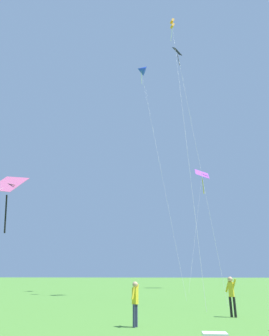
# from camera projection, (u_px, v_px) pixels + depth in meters

# --- Properties ---
(kite_blue_delta) EXTENTS (4.74, 10.43, 28.49)m
(kite_blue_delta) POSITION_uv_depth(u_px,v_px,m) (141.00, 70.00, 40.36)
(kite_blue_delta) COLOR blue
(kite_blue_delta) RESTS_ON ground_plane
(kite_purple_streamer) EXTENTS (4.70, 11.23, 17.43)m
(kite_purple_streamer) POSITION_uv_depth(u_px,v_px,m) (202.00, 178.00, 46.09)
(kite_purple_streamer) COLOR purple
(kite_purple_streamer) RESTS_ON ground_plane
(kite_orange_box) EXTENTS (0.69, 11.20, 30.37)m
(kite_orange_box) POSITION_uv_depth(u_px,v_px,m) (173.00, 26.00, 35.15)
(kite_orange_box) COLOR orange
(kite_orange_box) RESTS_ON ground_plane
(kite_black_large) EXTENTS (2.08, 8.76, 25.81)m
(kite_black_large) POSITION_uv_depth(u_px,v_px,m) (179.00, 62.00, 32.40)
(kite_black_large) COLOR black
(kite_black_large) RESTS_ON ground_plane
(kite_pink_low) EXTENTS (4.60, 11.09, 7.20)m
(kite_pink_low) POSITION_uv_depth(u_px,v_px,m) (5.00, 191.00, 16.26)
(kite_pink_low) COLOR pink
(kite_pink_low) RESTS_ON ground_plane
(person_in_blue_jacket) EXTENTS (0.28, 0.48, 1.55)m
(person_in_blue_jacket) POSITION_uv_depth(u_px,v_px,m) (135.00, 299.00, 11.15)
(person_in_blue_jacket) COLOR #2D3351
(person_in_blue_jacket) RESTS_ON ground_plane
(person_foreground_watcher) EXTENTS (0.53, 0.29, 1.70)m
(person_foreground_watcher) POSITION_uv_depth(u_px,v_px,m) (231.00, 292.00, 13.72)
(person_foreground_watcher) COLOR black
(person_foreground_watcher) RESTS_ON ground_plane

